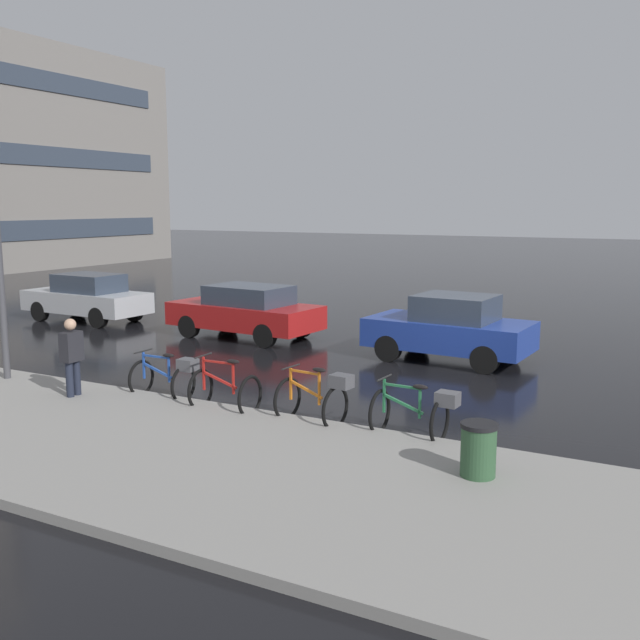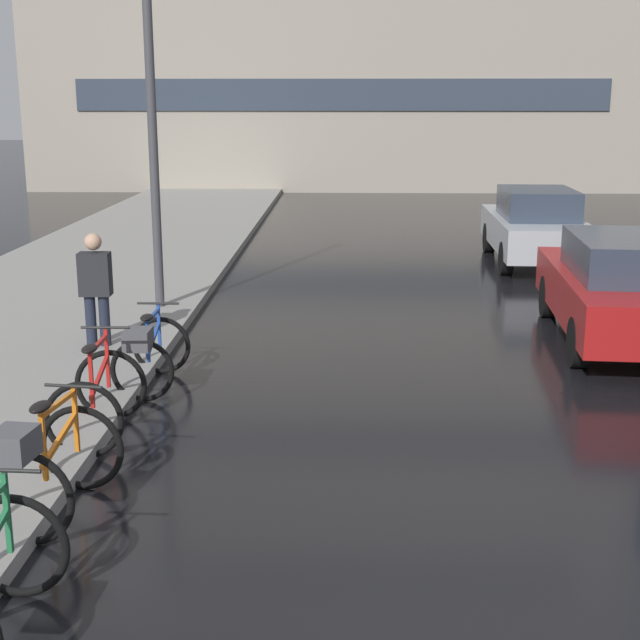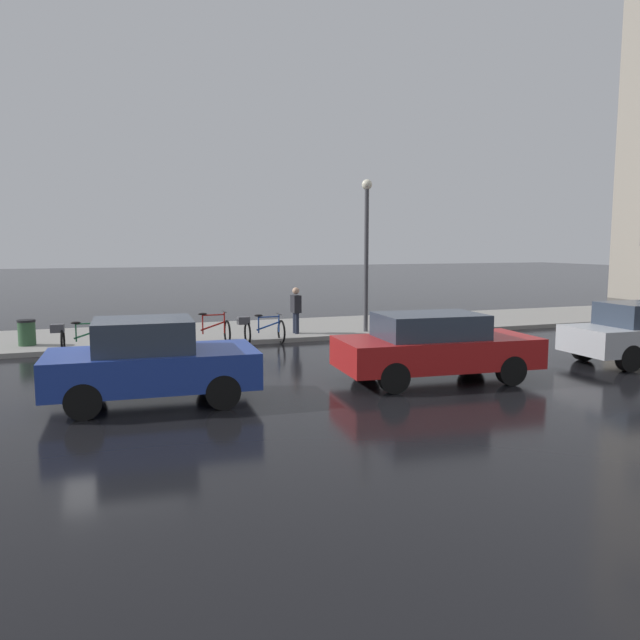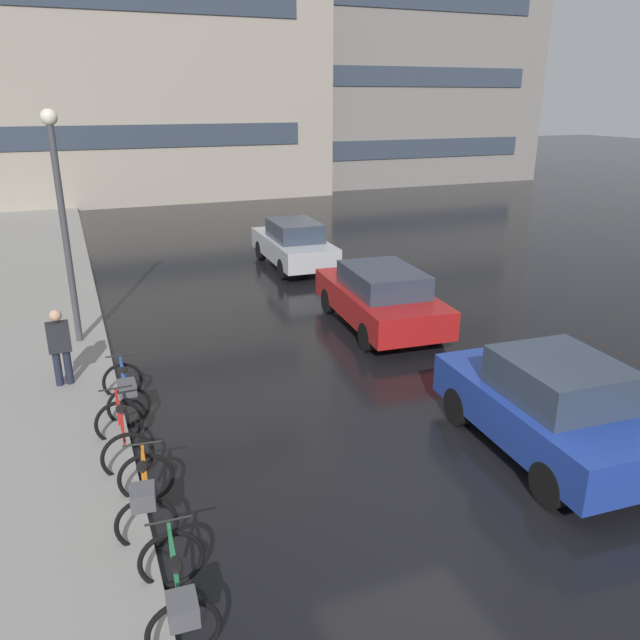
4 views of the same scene
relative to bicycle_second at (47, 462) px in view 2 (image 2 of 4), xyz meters
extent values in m
plane|color=black|center=(3.61, -0.86, -0.51)|extent=(140.00, 140.00, 0.00)
cube|color=gray|center=(-2.39, 9.14, -0.44)|extent=(4.80, 60.00, 0.14)
torus|color=black|center=(0.13, -1.09, -0.14)|extent=(0.75, 0.10, 0.75)
cube|color=#237042|center=(0.13, -1.17, 0.14)|extent=(0.04, 0.04, 0.56)
cylinder|color=black|center=(0.13, -1.17, 0.44)|extent=(0.50, 0.05, 0.03)
torus|color=black|center=(0.08, 0.63, -0.13)|extent=(0.76, 0.15, 0.76)
torus|color=black|center=(-0.04, -0.37, -0.13)|extent=(0.76, 0.15, 0.76)
cube|color=orange|center=(-0.01, -0.04, 0.16)|extent=(0.04, 0.04, 0.58)
cube|color=orange|center=(0.07, 0.56, 0.15)|extent=(0.04, 0.04, 0.56)
cube|color=orange|center=(0.03, 0.26, 0.39)|extent=(0.11, 0.60, 0.04)
cube|color=orange|center=(0.03, 0.23, 0.10)|extent=(0.12, 0.68, 0.25)
ellipsoid|color=black|center=(-0.01, -0.04, 0.47)|extent=(0.17, 0.28, 0.07)
cylinder|color=black|center=(0.07, 0.56, 0.44)|extent=(0.50, 0.09, 0.03)
cube|color=#4C4C51|center=(-0.06, -0.48, 0.34)|extent=(0.32, 0.37, 0.22)
torus|color=black|center=(-0.12, 2.37, -0.13)|extent=(0.76, 0.08, 0.76)
torus|color=black|center=(-0.10, 1.30, -0.13)|extent=(0.76, 0.08, 0.76)
cube|color=red|center=(-0.10, 1.64, 0.15)|extent=(0.04, 0.04, 0.56)
cube|color=red|center=(-0.12, 2.29, 0.18)|extent=(0.04, 0.04, 0.62)
cube|color=red|center=(-0.11, 1.96, 0.42)|extent=(0.05, 0.64, 0.04)
cube|color=red|center=(-0.11, 1.94, 0.09)|extent=(0.05, 0.73, 0.26)
ellipsoid|color=black|center=(-0.10, 1.64, 0.46)|extent=(0.15, 0.26, 0.07)
cylinder|color=black|center=(-0.12, 2.29, 0.50)|extent=(0.50, 0.04, 0.03)
torus|color=black|center=(0.09, 3.97, -0.15)|extent=(0.72, 0.06, 0.72)
torus|color=black|center=(0.09, 2.93, -0.15)|extent=(0.72, 0.06, 0.72)
cube|color=#234CA8|center=(0.09, 3.27, 0.09)|extent=(0.04, 0.04, 0.49)
cube|color=#234CA8|center=(0.09, 3.90, 0.11)|extent=(0.04, 0.04, 0.53)
cube|color=#234CA8|center=(0.09, 3.58, 0.32)|extent=(0.04, 0.63, 0.04)
cube|color=#234CA8|center=(0.09, 3.56, 0.04)|extent=(0.04, 0.71, 0.26)
ellipsoid|color=black|center=(0.09, 3.27, 0.37)|extent=(0.14, 0.26, 0.07)
cylinder|color=black|center=(0.09, 3.90, 0.39)|extent=(0.50, 0.03, 0.03)
cube|color=#4C4C51|center=(0.09, 2.81, 0.24)|extent=(0.28, 0.34, 0.22)
cube|color=#AD1919|center=(6.20, 5.68, 0.13)|extent=(2.20, 4.46, 0.65)
cube|color=#2D3847|center=(6.19, 5.51, 0.72)|extent=(1.70, 2.33, 0.53)
cylinder|color=black|center=(5.47, 7.08, -0.19)|extent=(0.27, 0.66, 0.64)
cylinder|color=black|center=(5.27, 4.41, -0.19)|extent=(0.27, 0.66, 0.64)
cube|color=#B2B5BA|center=(6.20, 11.81, 0.13)|extent=(1.84, 4.33, 0.64)
cube|color=#2D3847|center=(6.20, 11.63, 0.74)|extent=(1.46, 2.08, 0.57)
cylinder|color=black|center=(5.50, 13.15, -0.19)|extent=(0.24, 0.65, 0.64)
cylinder|color=black|center=(7.00, 13.10, -0.19)|extent=(0.24, 0.65, 0.64)
cylinder|color=black|center=(5.41, 10.51, -0.19)|extent=(0.24, 0.65, 0.64)
cylinder|color=black|center=(6.91, 10.46, -0.19)|extent=(0.24, 0.65, 0.64)
cylinder|color=#1E2333|center=(-0.99, 4.75, -0.11)|extent=(0.14, 0.14, 0.81)
cylinder|color=#1E2333|center=(-0.81, 4.76, -0.11)|extent=(0.14, 0.14, 0.81)
cube|color=#232328|center=(-0.90, 4.76, 0.58)|extent=(0.41, 0.25, 0.56)
sphere|color=tan|center=(-0.90, 4.76, 1.00)|extent=(0.22, 0.22, 0.22)
cylinder|color=#424247|center=(-0.56, 7.05, 1.86)|extent=(0.14, 0.14, 4.74)
cube|color=#333D4C|center=(2.15, 25.95, 2.94)|extent=(18.85, 0.06, 1.10)
camera|label=1|loc=(-10.24, -5.54, 3.21)|focal=40.00mm
camera|label=2|loc=(2.32, -6.43, 2.76)|focal=50.00mm
camera|label=3|loc=(17.94, -1.36, 2.47)|focal=35.00mm
camera|label=4|loc=(-0.45, -6.94, 4.72)|focal=35.00mm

